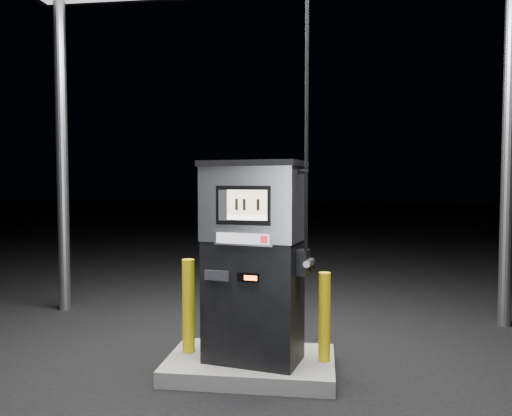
# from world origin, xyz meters

# --- Properties ---
(ground) EXTENTS (80.00, 80.00, 0.00)m
(ground) POSITION_xyz_m (0.00, 0.00, 0.00)
(ground) COLOR black
(ground) RESTS_ON ground
(pump_island) EXTENTS (1.60, 1.00, 0.15)m
(pump_island) POSITION_xyz_m (0.00, 0.00, 0.07)
(pump_island) COLOR #62625D
(pump_island) RESTS_ON ground
(fuel_dispenser) EXTENTS (1.09, 0.74, 3.91)m
(fuel_dispenser) POSITION_xyz_m (0.04, -0.08, 1.12)
(fuel_dispenser) COLOR black
(fuel_dispenser) RESTS_ON pump_island
(bollard_left) EXTENTS (0.15, 0.15, 0.93)m
(bollard_left) POSITION_xyz_m (-0.63, 0.07, 0.61)
(bollard_left) COLOR #E0BC0C
(bollard_left) RESTS_ON pump_island
(bollard_right) EXTENTS (0.14, 0.14, 0.84)m
(bollard_right) POSITION_xyz_m (0.70, -0.00, 0.57)
(bollard_right) COLOR #E0BC0C
(bollard_right) RESTS_ON pump_island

